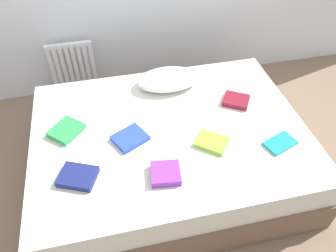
# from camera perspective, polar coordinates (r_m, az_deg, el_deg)

# --- Properties ---
(ground_plane) EXTENTS (8.00, 8.00, 0.00)m
(ground_plane) POSITION_cam_1_polar(r_m,az_deg,el_deg) (2.75, 0.23, -7.90)
(ground_plane) COLOR #7F6651
(bed) EXTENTS (2.00, 1.50, 0.50)m
(bed) POSITION_cam_1_polar(r_m,az_deg,el_deg) (2.56, 0.25, -4.50)
(bed) COLOR brown
(bed) RESTS_ON ground
(radiator) EXTENTS (0.43, 0.04, 0.48)m
(radiator) POSITION_cam_1_polar(r_m,az_deg,el_deg) (3.38, -16.25, 10.11)
(radiator) COLOR white
(radiator) RESTS_ON ground
(pillow) EXTENTS (0.52, 0.31, 0.13)m
(pillow) POSITION_cam_1_polar(r_m,az_deg,el_deg) (2.72, 0.01, 8.12)
(pillow) COLOR white
(pillow) RESTS_ON bed
(textbook_lime) EXTENTS (0.27, 0.26, 0.03)m
(textbook_lime) POSITION_cam_1_polar(r_m,az_deg,el_deg) (2.28, 7.64, -2.80)
(textbook_lime) COLOR #8CC638
(textbook_lime) RESTS_ON bed
(textbook_blue) EXTENTS (0.28, 0.26, 0.03)m
(textbook_blue) POSITION_cam_1_polar(r_m,az_deg,el_deg) (2.30, -6.61, -2.09)
(textbook_blue) COLOR #2847B7
(textbook_blue) RESTS_ON bed
(textbook_teal) EXTENTS (0.25, 0.20, 0.02)m
(textbook_teal) POSITION_cam_1_polar(r_m,az_deg,el_deg) (2.39, 18.89, -2.85)
(textbook_teal) COLOR teal
(textbook_teal) RESTS_ON bed
(textbook_purple) EXTENTS (0.20, 0.20, 0.05)m
(textbook_purple) POSITION_cam_1_polar(r_m,az_deg,el_deg) (2.07, -0.42, -8.25)
(textbook_purple) COLOR purple
(textbook_purple) RESTS_ON bed
(textbook_navy) EXTENTS (0.28, 0.25, 0.04)m
(textbook_navy) POSITION_cam_1_polar(r_m,az_deg,el_deg) (2.14, -15.41, -8.46)
(textbook_navy) COLOR navy
(textbook_navy) RESTS_ON bed
(textbook_green) EXTENTS (0.28, 0.28, 0.04)m
(textbook_green) POSITION_cam_1_polar(r_m,az_deg,el_deg) (2.44, -17.26, -0.73)
(textbook_green) COLOR green
(textbook_green) RESTS_ON bed
(textbook_maroon) EXTENTS (0.25, 0.24, 0.04)m
(textbook_maroon) POSITION_cam_1_polar(r_m,az_deg,el_deg) (2.63, 11.74, 4.37)
(textbook_maroon) COLOR maroon
(textbook_maroon) RESTS_ON bed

